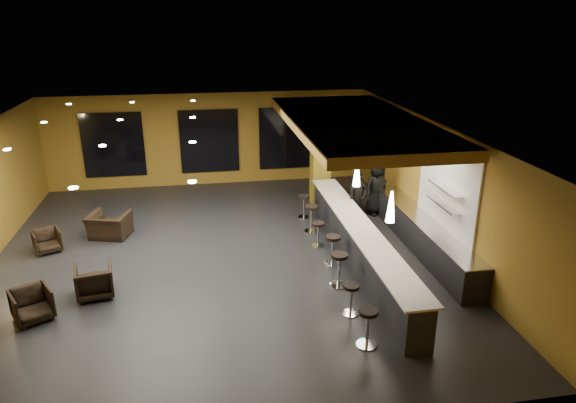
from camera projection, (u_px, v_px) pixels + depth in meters
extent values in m
cube|color=black|center=(219.00, 258.00, 14.07)|extent=(12.00, 13.00, 0.10)
cube|color=black|center=(213.00, 129.00, 12.82)|extent=(12.00, 13.00, 0.10)
cube|color=olive|center=(209.00, 139.00, 19.50)|extent=(12.00, 0.10, 3.50)
cube|color=olive|center=(235.00, 347.00, 7.39)|extent=(12.00, 0.10, 3.50)
cube|color=olive|center=(433.00, 184.00, 14.41)|extent=(0.10, 13.00, 3.50)
cube|color=#B38134|center=(355.00, 123.00, 14.45)|extent=(3.60, 8.00, 0.28)
cube|color=black|center=(113.00, 145.00, 18.85)|extent=(2.20, 0.06, 2.40)
cube|color=black|center=(209.00, 141.00, 19.41)|extent=(2.20, 0.06, 2.40)
cube|color=black|center=(287.00, 138.00, 19.89)|extent=(2.20, 0.06, 2.40)
cube|color=white|center=(447.00, 187.00, 13.38)|extent=(0.06, 3.20, 2.40)
cube|color=black|center=(359.00, 246.00, 13.53)|extent=(0.60, 8.00, 1.00)
cube|color=beige|center=(360.00, 227.00, 13.35)|extent=(0.78, 8.10, 0.05)
cube|color=black|center=(423.00, 235.00, 14.34)|extent=(0.70, 6.00, 0.86)
cube|color=silver|center=(424.00, 220.00, 14.18)|extent=(0.72, 6.00, 0.03)
cube|color=silver|center=(444.00, 204.00, 13.31)|extent=(0.30, 1.50, 0.03)
cube|color=silver|center=(446.00, 188.00, 13.16)|extent=(0.30, 1.50, 0.03)
cube|color=olive|center=(320.00, 155.00, 17.35)|extent=(0.60, 0.60, 3.50)
cone|color=white|center=(391.00, 207.00, 11.04)|extent=(0.20, 0.20, 0.70)
cone|color=white|center=(357.00, 173.00, 13.35)|extent=(0.20, 0.20, 0.70)
cone|color=white|center=(333.00, 149.00, 15.67)|extent=(0.20, 0.20, 0.70)
imported|color=black|center=(357.00, 200.00, 15.52)|extent=(0.81, 0.69, 1.88)
imported|color=black|center=(358.00, 193.00, 16.64)|extent=(0.80, 0.65, 1.54)
imported|color=black|center=(376.00, 188.00, 16.74)|extent=(1.04, 0.86, 1.82)
imported|color=black|center=(32.00, 305.00, 11.06)|extent=(1.05, 1.06, 0.71)
imported|color=black|center=(94.00, 281.00, 12.00)|extent=(0.96, 0.98, 0.77)
imported|color=black|center=(47.00, 241.00, 14.25)|extent=(0.91, 0.92, 0.64)
imported|color=black|center=(109.00, 225.00, 15.16)|extent=(1.36, 1.26, 0.74)
cylinder|color=silver|center=(366.00, 345.00, 10.29)|extent=(0.42, 0.42, 0.03)
cylinder|color=silver|center=(367.00, 329.00, 10.17)|extent=(0.07, 0.07, 0.73)
cylinder|color=black|center=(368.00, 312.00, 10.03)|extent=(0.39, 0.39, 0.08)
cylinder|color=silver|center=(350.00, 313.00, 11.37)|extent=(0.37, 0.37, 0.03)
cylinder|color=silver|center=(351.00, 301.00, 11.26)|extent=(0.06, 0.06, 0.64)
cylinder|color=black|center=(351.00, 287.00, 11.14)|extent=(0.35, 0.35, 0.07)
cylinder|color=silver|center=(338.00, 285.00, 12.54)|extent=(0.44, 0.44, 0.03)
cylinder|color=silver|center=(339.00, 271.00, 12.40)|extent=(0.08, 0.08, 0.76)
cylinder|color=black|center=(340.00, 256.00, 12.26)|extent=(0.41, 0.41, 0.09)
cylinder|color=silver|center=(332.00, 264.00, 13.59)|extent=(0.42, 0.42, 0.03)
cylinder|color=silver|center=(333.00, 251.00, 13.46)|extent=(0.07, 0.07, 0.73)
cylinder|color=black|center=(333.00, 238.00, 13.32)|extent=(0.40, 0.40, 0.08)
cylinder|color=silver|center=(318.00, 245.00, 14.68)|extent=(0.36, 0.36, 0.03)
cylinder|color=silver|center=(318.00, 235.00, 14.57)|extent=(0.06, 0.06, 0.64)
cylinder|color=black|center=(318.00, 224.00, 14.45)|extent=(0.35, 0.35, 0.07)
cylinder|color=silver|center=(311.00, 231.00, 15.65)|extent=(0.42, 0.42, 0.03)
cylinder|color=silver|center=(311.00, 220.00, 15.52)|extent=(0.07, 0.07, 0.74)
cylinder|color=black|center=(312.00, 207.00, 15.38)|extent=(0.40, 0.40, 0.08)
cylinder|color=silver|center=(304.00, 217.00, 16.71)|extent=(0.39, 0.39, 0.03)
cylinder|color=silver|center=(304.00, 207.00, 16.59)|extent=(0.07, 0.07, 0.67)
cylinder|color=black|center=(304.00, 197.00, 16.47)|extent=(0.37, 0.37, 0.08)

